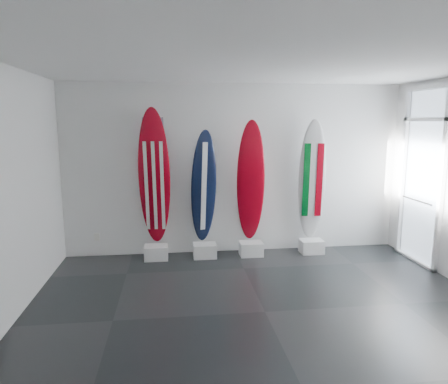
{
  "coord_description": "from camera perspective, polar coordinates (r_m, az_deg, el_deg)",
  "views": [
    {
      "loc": [
        -1.1,
        -4.66,
        2.34
      ],
      "look_at": [
        -0.34,
        1.4,
        1.29
      ],
      "focal_mm": 32.75,
      "sensor_mm": 36.0,
      "label": 1
    }
  ],
  "objects": [
    {
      "name": "floor",
      "position": [
        5.33,
        5.74,
        -16.31
      ],
      "size": [
        6.0,
        6.0,
        0.0
      ],
      "primitive_type": "plane",
      "color": "black",
      "rests_on": "ground"
    },
    {
      "name": "ceiling",
      "position": [
        4.83,
        6.38,
        17.59
      ],
      "size": [
        6.0,
        6.0,
        0.0
      ],
      "primitive_type": "plane",
      "rotation": [
        3.14,
        0.0,
        0.0
      ],
      "color": "white",
      "rests_on": "wall_back"
    },
    {
      "name": "wall_back",
      "position": [
        7.29,
        1.57,
        3.16
      ],
      "size": [
        6.0,
        0.0,
        6.0
      ],
      "primitive_type": "plane",
      "rotation": [
        1.57,
        0.0,
        0.0
      ],
      "color": "white",
      "rests_on": "ground"
    },
    {
      "name": "wall_front",
      "position": [
        2.56,
        19.04,
        -9.85
      ],
      "size": [
        6.0,
        0.0,
        6.0
      ],
      "primitive_type": "plane",
      "rotation": [
        -1.57,
        0.0,
        0.0
      ],
      "color": "white",
      "rests_on": "ground"
    },
    {
      "name": "display_block_usa",
      "position": [
        7.2,
        -9.43,
        -8.32
      ],
      "size": [
        0.4,
        0.3,
        0.24
      ],
      "primitive_type": "cube",
      "color": "white",
      "rests_on": "floor"
    },
    {
      "name": "surfboard_usa",
      "position": [
        7.01,
        -9.7,
        2.01
      ],
      "size": [
        0.56,
        0.43,
        2.35
      ],
      "primitive_type": "ellipsoid",
      "rotation": [
        0.14,
        0.0,
        -0.06
      ],
      "color": "#9E0414",
      "rests_on": "display_block_usa"
    },
    {
      "name": "display_block_navy",
      "position": [
        7.21,
        -2.71,
        -8.17
      ],
      "size": [
        0.4,
        0.3,
        0.24
      ],
      "primitive_type": "cube",
      "color": "white",
      "rests_on": "floor"
    },
    {
      "name": "surfboard_navy",
      "position": [
        7.05,
        -2.84,
        0.68
      ],
      "size": [
        0.51,
        0.43,
        1.98
      ],
      "primitive_type": "ellipsoid",
      "rotation": [
        0.13,
        0.0,
        0.2
      ],
      "color": "black",
      "rests_on": "display_block_navy"
    },
    {
      "name": "display_block_swiss",
      "position": [
        7.31,
        3.79,
        -7.91
      ],
      "size": [
        0.4,
        0.3,
        0.24
      ],
      "primitive_type": "cube",
      "color": "white",
      "rests_on": "floor"
    },
    {
      "name": "surfboard_swiss",
      "position": [
        7.14,
        3.75,
        1.46
      ],
      "size": [
        0.52,
        0.4,
        2.15
      ],
      "primitive_type": "ellipsoid",
      "rotation": [
        0.13,
        0.0,
        -0.11
      ],
      "color": "#9E0414",
      "rests_on": "display_block_swiss"
    },
    {
      "name": "display_block_italy",
      "position": [
        7.6,
        12.11,
        -7.43
      ],
      "size": [
        0.4,
        0.3,
        0.24
      ],
      "primitive_type": "cube",
      "color": "white",
      "rests_on": "floor"
    },
    {
      "name": "surfboard_italy",
      "position": [
        7.43,
        12.18,
        1.63
      ],
      "size": [
        0.51,
        0.27,
        2.15
      ],
      "primitive_type": "ellipsoid",
      "rotation": [
        0.06,
        0.0,
        -0.12
      ],
      "color": "silver",
      "rests_on": "display_block_italy"
    },
    {
      "name": "wall_outlet",
      "position": [
        7.53,
        -17.31,
        -5.99
      ],
      "size": [
        0.09,
        0.02,
        0.13
      ],
      "primitive_type": "cube",
      "color": "silver",
      "rests_on": "wall_back"
    },
    {
      "name": "glass_door",
      "position": [
        7.48,
        25.89,
        1.77
      ],
      "size": [
        0.12,
        1.16,
        2.85
      ],
      "primitive_type": null,
      "color": "white",
      "rests_on": "floor"
    }
  ]
}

